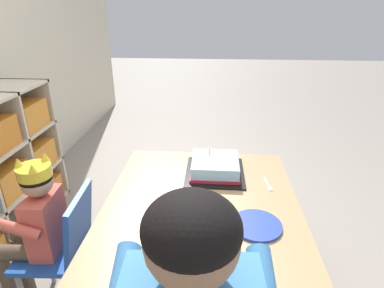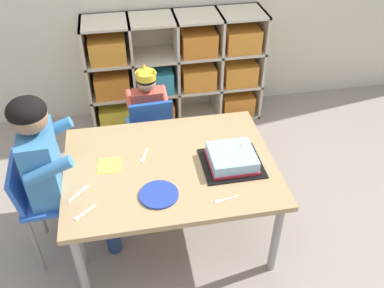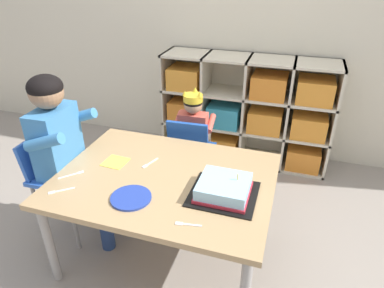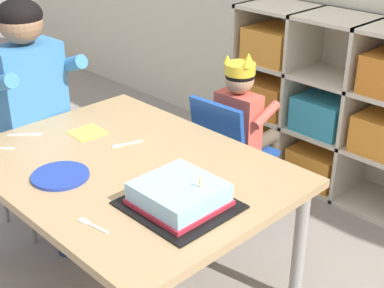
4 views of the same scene
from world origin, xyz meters
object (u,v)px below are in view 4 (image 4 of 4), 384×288
object	(u,v)px
activity_table	(128,177)
fork_at_table_front_edge	(125,144)
adult_helper_seated	(38,94)
fork_near_child_seat	(91,225)
fork_beside_plate_stack	(27,134)
child_with_crown	(244,118)
classroom_chair_adult_side	(31,133)
birthday_cake_on_tray	(179,197)
classroom_chair_blue	(228,150)
paper_plate_stack	(60,176)

from	to	relation	value
activity_table	fork_at_table_front_edge	xyz separation A→B (m)	(-0.14, 0.10, 0.06)
adult_helper_seated	fork_near_child_seat	distance (m)	0.92
fork_beside_plate_stack	adult_helper_seated	bearing A→B (deg)	-97.37
child_with_crown	classroom_chair_adult_side	distance (m)	1.01
classroom_chair_adult_side	fork_at_table_front_edge	distance (m)	0.61
adult_helper_seated	fork_at_table_front_edge	distance (m)	0.50
child_with_crown	birthday_cake_on_tray	bearing A→B (deg)	113.85
birthday_cake_on_tray	fork_at_table_front_edge	xyz separation A→B (m)	(-0.49, 0.16, -0.03)
child_with_crown	fork_near_child_seat	xyz separation A→B (m)	(0.30, -1.07, 0.05)
adult_helper_seated	fork_at_table_front_edge	bearing A→B (deg)	-80.28
classroom_chair_blue	fork_beside_plate_stack	world-z (taller)	classroom_chair_blue
activity_table	adult_helper_seated	distance (m)	0.64
classroom_chair_blue	birthday_cake_on_tray	xyz separation A→B (m)	(0.40, -0.69, 0.22)
birthday_cake_on_tray	fork_beside_plate_stack	size ratio (longest dim) A/B	2.93
activity_table	birthday_cake_on_tray	bearing A→B (deg)	-9.65
child_with_crown	fork_at_table_front_edge	xyz separation A→B (m)	(-0.08, -0.64, 0.05)
birthday_cake_on_tray	fork_beside_plate_stack	distance (m)	0.85
paper_plate_stack	child_with_crown	bearing A→B (deg)	88.07
child_with_crown	fork_near_child_seat	bearing A→B (deg)	102.39
fork_near_child_seat	fork_at_table_front_edge	world-z (taller)	same
activity_table	classroom_chair_blue	bearing A→B (deg)	94.81
child_with_crown	paper_plate_stack	size ratio (longest dim) A/B	3.99
activity_table	paper_plate_stack	xyz separation A→B (m)	(-0.09, -0.23, 0.06)
child_with_crown	birthday_cake_on_tray	world-z (taller)	child_with_crown
activity_table	classroom_chair_adult_side	bearing A→B (deg)	-179.17
child_with_crown	paper_plate_stack	xyz separation A→B (m)	(-0.03, -0.98, 0.06)
adult_helper_seated	fork_at_table_front_edge	xyz separation A→B (m)	(0.48, 0.10, -0.11)
fork_beside_plate_stack	classroom_chair_blue	bearing A→B (deg)	-168.16
classroom_chair_adult_side	fork_near_child_seat	world-z (taller)	classroom_chair_adult_side
fork_at_table_front_edge	classroom_chair_adult_side	bearing A→B (deg)	119.32
paper_plate_stack	adult_helper_seated	bearing A→B (deg)	156.44
activity_table	child_with_crown	size ratio (longest dim) A/B	1.44
child_with_crown	fork_beside_plate_stack	xyz separation A→B (m)	(-0.44, -0.88, 0.05)
activity_table	fork_beside_plate_stack	xyz separation A→B (m)	(-0.50, -0.14, 0.06)
birthday_cake_on_tray	activity_table	bearing A→B (deg)	170.35
birthday_cake_on_tray	adult_helper_seated	bearing A→B (deg)	176.81
birthday_cake_on_tray	paper_plate_stack	size ratio (longest dim) A/B	1.63
classroom_chair_blue	fork_near_child_seat	xyz separation A→B (m)	(0.29, -0.96, 0.19)
activity_table	adult_helper_seated	size ratio (longest dim) A/B	1.10
activity_table	child_with_crown	world-z (taller)	child_with_crown
paper_plate_stack	fork_beside_plate_stack	xyz separation A→B (m)	(-0.41, 0.10, -0.00)
adult_helper_seated	paper_plate_stack	world-z (taller)	adult_helper_seated
activity_table	classroom_chair_blue	xyz separation A→B (m)	(-0.05, 0.63, -0.13)
fork_near_child_seat	fork_at_table_front_edge	size ratio (longest dim) A/B	0.96
classroom_chair_blue	child_with_crown	xyz separation A→B (m)	(-0.01, 0.11, 0.13)
adult_helper_seated	birthday_cake_on_tray	xyz separation A→B (m)	(0.96, -0.05, -0.08)
paper_plate_stack	fork_at_table_front_edge	bearing A→B (deg)	97.97
classroom_chair_blue	fork_beside_plate_stack	size ratio (longest dim) A/B	5.62
fork_beside_plate_stack	child_with_crown	bearing A→B (deg)	-164.73
child_with_crown	adult_helper_seated	bearing A→B (deg)	50.24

